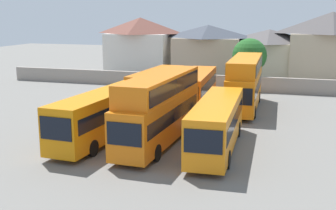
{
  "coord_description": "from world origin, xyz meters",
  "views": [
    {
      "loc": [
        9.33,
        -27.67,
        9.06
      ],
      "look_at": [
        0.0,
        3.0,
        2.24
      ],
      "focal_mm": 46.21,
      "sensor_mm": 36.0,
      "label": 1
    }
  ],
  "objects_px": {
    "bus_5": "(196,87)",
    "tree_left_of_lot": "(249,56)",
    "house_terrace_left": "(141,45)",
    "bus_2": "(160,105)",
    "bus_3": "(217,122)",
    "house_terrace_far_right": "(331,47)",
    "bus_6": "(245,80)",
    "house_terrace_right": "(269,54)",
    "house_terrace_centre": "(208,51)",
    "bus_4": "(157,85)",
    "bus_1": "(103,113)"
  },
  "relations": [
    {
      "from": "house_terrace_far_right",
      "to": "tree_left_of_lot",
      "type": "height_order",
      "value": "house_terrace_far_right"
    },
    {
      "from": "bus_4",
      "to": "tree_left_of_lot",
      "type": "xyz_separation_m",
      "value": [
        7.86,
        12.29,
        2.05
      ]
    },
    {
      "from": "bus_4",
      "to": "house_terrace_centre",
      "type": "distance_m",
      "value": 20.45
    },
    {
      "from": "bus_4",
      "to": "house_terrace_left",
      "type": "height_order",
      "value": "house_terrace_left"
    },
    {
      "from": "bus_3",
      "to": "bus_6",
      "type": "distance_m",
      "value": 13.41
    },
    {
      "from": "bus_1",
      "to": "bus_5",
      "type": "relative_size",
      "value": 1.05
    },
    {
      "from": "bus_3",
      "to": "house_terrace_right",
      "type": "distance_m",
      "value": 33.98
    },
    {
      "from": "bus_3",
      "to": "house_terrace_left",
      "type": "relative_size",
      "value": 1.18
    },
    {
      "from": "bus_5",
      "to": "house_terrace_left",
      "type": "bearing_deg",
      "value": -150.28
    },
    {
      "from": "bus_6",
      "to": "house_terrace_left",
      "type": "height_order",
      "value": "house_terrace_left"
    },
    {
      "from": "bus_1",
      "to": "bus_2",
      "type": "xyz_separation_m",
      "value": [
        4.15,
        0.39,
        0.76
      ]
    },
    {
      "from": "bus_5",
      "to": "tree_left_of_lot",
      "type": "bearing_deg",
      "value": 159.34
    },
    {
      "from": "bus_2",
      "to": "tree_left_of_lot",
      "type": "bearing_deg",
      "value": 174.55
    },
    {
      "from": "bus_4",
      "to": "bus_5",
      "type": "distance_m",
      "value": 4.12
    },
    {
      "from": "bus_5",
      "to": "house_terrace_centre",
      "type": "bearing_deg",
      "value": -174.98
    },
    {
      "from": "house_terrace_centre",
      "to": "house_terrace_far_right",
      "type": "xyz_separation_m",
      "value": [
        16.56,
        -0.29,
        0.94
      ]
    },
    {
      "from": "house_terrace_right",
      "to": "bus_3",
      "type": "bearing_deg",
      "value": -91.53
    },
    {
      "from": "house_terrace_far_right",
      "to": "bus_1",
      "type": "bearing_deg",
      "value": -117.22
    },
    {
      "from": "bus_1",
      "to": "house_terrace_left",
      "type": "height_order",
      "value": "house_terrace_left"
    },
    {
      "from": "bus_5",
      "to": "house_terrace_far_right",
      "type": "height_order",
      "value": "house_terrace_far_right"
    },
    {
      "from": "bus_2",
      "to": "bus_3",
      "type": "distance_m",
      "value": 4.24
    },
    {
      "from": "bus_5",
      "to": "house_terrace_far_right",
      "type": "relative_size",
      "value": 1.05
    },
    {
      "from": "bus_6",
      "to": "house_terrace_far_right",
      "type": "xyz_separation_m",
      "value": [
        8.72,
        19.91,
        1.94
      ]
    },
    {
      "from": "bus_4",
      "to": "house_terrace_right",
      "type": "bearing_deg",
      "value": 157.34
    },
    {
      "from": "bus_2",
      "to": "bus_6",
      "type": "height_order",
      "value": "bus_6"
    },
    {
      "from": "house_terrace_right",
      "to": "house_terrace_left",
      "type": "bearing_deg",
      "value": -179.64
    },
    {
      "from": "bus_5",
      "to": "house_terrace_left",
      "type": "height_order",
      "value": "house_terrace_left"
    },
    {
      "from": "house_terrace_far_right",
      "to": "bus_5",
      "type": "bearing_deg",
      "value": -123.95
    },
    {
      "from": "bus_2",
      "to": "house_terrace_left",
      "type": "height_order",
      "value": "house_terrace_left"
    },
    {
      "from": "house_terrace_right",
      "to": "house_terrace_far_right",
      "type": "height_order",
      "value": "house_terrace_far_right"
    },
    {
      "from": "bus_6",
      "to": "house_terrace_right",
      "type": "relative_size",
      "value": 1.17
    },
    {
      "from": "bus_1",
      "to": "bus_5",
      "type": "distance_m",
      "value": 13.93
    },
    {
      "from": "tree_left_of_lot",
      "to": "bus_3",
      "type": "bearing_deg",
      "value": -88.15
    },
    {
      "from": "bus_3",
      "to": "tree_left_of_lot",
      "type": "relative_size",
      "value": 1.89
    },
    {
      "from": "bus_4",
      "to": "bus_5",
      "type": "relative_size",
      "value": 0.92
    },
    {
      "from": "house_terrace_far_right",
      "to": "house_terrace_right",
      "type": "bearing_deg",
      "value": 175.4
    },
    {
      "from": "bus_4",
      "to": "house_terrace_right",
      "type": "distance_m",
      "value": 22.86
    },
    {
      "from": "bus_1",
      "to": "bus_4",
      "type": "height_order",
      "value": "bus_1"
    },
    {
      "from": "bus_5",
      "to": "house_terrace_centre",
      "type": "distance_m",
      "value": 20.61
    },
    {
      "from": "bus_6",
      "to": "house_terrace_centre",
      "type": "height_order",
      "value": "house_terrace_centre"
    },
    {
      "from": "house_terrace_centre",
      "to": "bus_4",
      "type": "bearing_deg",
      "value": -92.89
    },
    {
      "from": "house_terrace_far_right",
      "to": "house_terrace_left",
      "type": "bearing_deg",
      "value": 178.89
    },
    {
      "from": "bus_2",
      "to": "house_terrace_far_right",
      "type": "distance_m",
      "value": 35.57
    },
    {
      "from": "house_terrace_left",
      "to": "house_terrace_right",
      "type": "distance_m",
      "value": 19.02
    },
    {
      "from": "bus_6",
      "to": "bus_1",
      "type": "bearing_deg",
      "value": -34.35
    },
    {
      "from": "tree_left_of_lot",
      "to": "bus_1",
      "type": "bearing_deg",
      "value": -106.23
    },
    {
      "from": "bus_4",
      "to": "house_terrace_far_right",
      "type": "xyz_separation_m",
      "value": [
        17.58,
        20.04,
        2.8
      ]
    },
    {
      "from": "bus_1",
      "to": "bus_3",
      "type": "distance_m",
      "value": 8.3
    },
    {
      "from": "bus_2",
      "to": "bus_3",
      "type": "relative_size",
      "value": 1.02
    },
    {
      "from": "bus_1",
      "to": "bus_3",
      "type": "relative_size",
      "value": 1.03
    }
  ]
}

